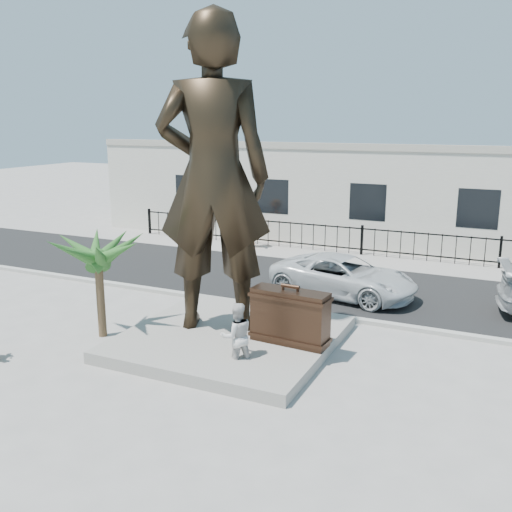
{
  "coord_description": "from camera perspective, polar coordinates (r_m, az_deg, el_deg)",
  "views": [
    {
      "loc": [
        5.97,
        -10.84,
        5.7
      ],
      "look_at": [
        0.0,
        2.0,
        2.3
      ],
      "focal_mm": 40.0,
      "sensor_mm": 36.0,
      "label": 1
    }
  ],
  "objects": [
    {
      "name": "worker",
      "position": [
        25.74,
        -0.56,
        2.82
      ],
      "size": [
        1.27,
        0.86,
        1.82
      ],
      "primitive_type": "imported",
      "rotation": [
        0.0,
        0.0,
        -0.17
      ],
      "color": "orange",
      "rests_on": "far_sidewalk"
    },
    {
      "name": "car_white",
      "position": [
        18.97,
        8.75,
        -2.01
      ],
      "size": [
        5.09,
        2.95,
        1.34
      ],
      "primitive_type": "imported",
      "rotation": [
        0.0,
        0.0,
        1.41
      ],
      "color": "silver",
      "rests_on": "street"
    },
    {
      "name": "suitcase",
      "position": [
        14.11,
        3.41,
        -6.08
      ],
      "size": [
        1.96,
        0.75,
        1.35
      ],
      "primitive_type": "cube",
      "rotation": [
        0.0,
        0.0,
        -0.07
      ],
      "color": "#301F14",
      "rests_on": "plinth"
    },
    {
      "name": "ground",
      "position": [
        13.63,
        -3.62,
        -11.26
      ],
      "size": [
        100.0,
        100.0,
        0.0
      ],
      "primitive_type": "plane",
      "color": "#9E9991",
      "rests_on": "ground"
    },
    {
      "name": "tourist",
      "position": [
        13.35,
        -1.94,
        -8.01
      ],
      "size": [
        0.99,
        0.98,
        1.61
      ],
      "primitive_type": "imported",
      "rotation": [
        0.0,
        0.0,
        3.87
      ],
      "color": "silver",
      "rests_on": "ground"
    },
    {
      "name": "fence",
      "position": [
        24.91,
        10.53,
        1.46
      ],
      "size": [
        22.0,
        0.1,
        1.2
      ],
      "primitive_type": "cube",
      "color": "black",
      "rests_on": "ground"
    },
    {
      "name": "statue",
      "position": [
        14.59,
        -4.3,
        7.89
      ],
      "size": [
        3.4,
        2.84,
        7.97
      ],
      "primitive_type": "imported",
      "rotation": [
        0.0,
        0.0,
        3.52
      ],
      "color": "black",
      "rests_on": "plinth"
    },
    {
      "name": "street",
      "position": [
        20.57,
        7.07,
        -2.68
      ],
      "size": [
        40.0,
        7.0,
        0.01
      ],
      "primitive_type": "cube",
      "color": "black",
      "rests_on": "ground"
    },
    {
      "name": "palm_tree",
      "position": [
        16.11,
        -15.04,
        -7.71
      ],
      "size": [
        1.8,
        1.8,
        3.2
      ],
      "primitive_type": null,
      "color": "#24541E",
      "rests_on": "ground"
    },
    {
      "name": "building",
      "position": [
        28.69,
        12.81,
        6.16
      ],
      "size": [
        28.0,
        7.0,
        4.4
      ],
      "primitive_type": "cube",
      "color": "silver",
      "rests_on": "ground"
    },
    {
      "name": "far_sidewalk",
      "position": [
        24.28,
        9.99,
        -0.26
      ],
      "size": [
        40.0,
        2.5,
        0.02
      ],
      "primitive_type": "cube",
      "color": "#9E9991",
      "rests_on": "ground"
    },
    {
      "name": "plinth",
      "position": [
        15.0,
        -2.56,
        -8.23
      ],
      "size": [
        5.2,
        5.2,
        0.3
      ],
      "primitive_type": "cube",
      "color": "gray",
      "rests_on": "ground"
    },
    {
      "name": "curb",
      "position": [
        17.4,
        3.49,
        -5.44
      ],
      "size": [
        40.0,
        0.25,
        0.12
      ],
      "primitive_type": "cube",
      "color": "#A5A399",
      "rests_on": "ground"
    }
  ]
}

